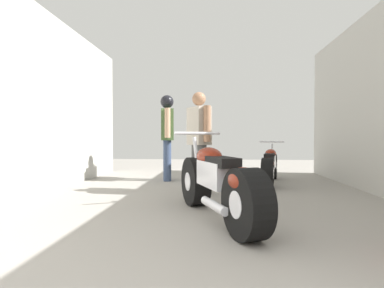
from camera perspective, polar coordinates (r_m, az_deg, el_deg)
ground_plane at (r=4.23m, az=2.74°, el=-11.08°), size 16.41×16.41×0.00m
garage_partition_left at (r=5.00m, az=-29.33°, el=7.68°), size 0.08×7.52×2.95m
motorcycle_maroon_cruiser at (r=3.37m, az=4.74°, el=-7.28°), size 1.02×2.02×0.98m
motorcycle_black_naked at (r=6.20m, az=14.29°, el=-4.01°), size 0.69×1.76×0.82m
mechanic_in_blue at (r=4.88m, az=1.30°, el=1.43°), size 0.42×0.61×1.62m
mechanic_with_helmet at (r=6.40m, az=-4.66°, el=2.73°), size 0.33×0.70×1.78m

